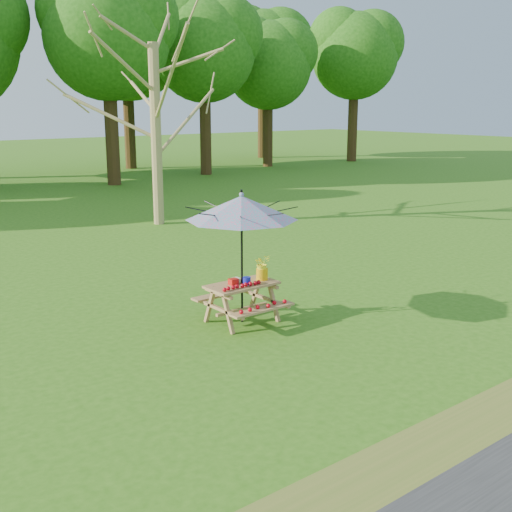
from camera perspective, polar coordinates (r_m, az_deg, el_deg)
ground at (r=9.92m, az=7.87°, el=-8.02°), size 120.00×120.00×0.00m
picnic_table at (r=10.82m, az=-1.24°, el=-4.22°), size 1.20×1.32×0.67m
patio_umbrella at (r=10.45m, az=-1.29°, el=4.29°), size 2.06×2.06×2.25m
produce_bins at (r=10.69m, az=-1.45°, el=-2.23°), size 0.30×0.37×0.13m
tomatoes_row at (r=10.49m, az=-1.31°, el=-2.63°), size 0.77×0.13×0.07m
flower_bucket at (r=10.89m, az=0.55°, el=-0.94°), size 0.29×0.25×0.44m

